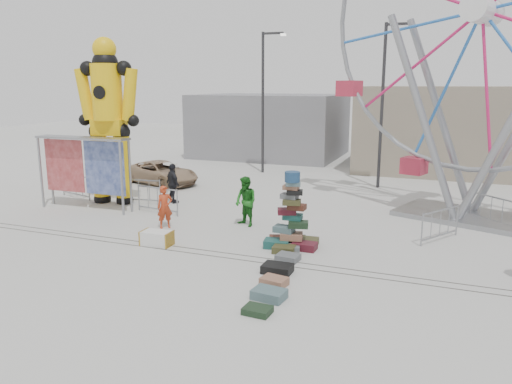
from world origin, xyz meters
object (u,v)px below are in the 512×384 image
at_px(banner_scaffold, 83,155).
at_px(barricade_dummy_c, 158,200).
at_px(barricade_wheel_back, 491,210).
at_px(suitcase_tower, 292,226).
at_px(pedestrian_green, 246,202).
at_px(parked_suv, 161,173).
at_px(pedestrian_black, 173,183).
at_px(barricade_dummy_b, 139,191).
at_px(pedestrian_red, 165,207).
at_px(lamp_post_left, 264,96).
at_px(lamp_post_right, 384,98).
at_px(barricade_dummy_a, 76,186).
at_px(steamer_trunk, 157,238).
at_px(crash_test_dummy, 108,115).
at_px(barricade_wheel_front, 440,225).
at_px(ferris_wheel, 480,39).

relative_size(banner_scaffold, barricade_dummy_c, 2.10).
xyz_separation_m(banner_scaffold, barricade_wheel_back, (15.59, 3.58, -1.72)).
relative_size(suitcase_tower, banner_scaffold, 0.59).
bearing_deg(pedestrian_green, parked_suv, 168.68).
bearing_deg(pedestrian_black, barricade_wheel_back, -140.78).
height_order(suitcase_tower, barricade_dummy_b, suitcase_tower).
bearing_deg(pedestrian_red, suitcase_tower, -48.92).
bearing_deg(lamp_post_left, suitcase_tower, -66.04).
xyz_separation_m(lamp_post_right, barricade_dummy_a, (-12.71, -7.50, -3.93)).
relative_size(lamp_post_left, steamer_trunk, 8.05).
bearing_deg(steamer_trunk, pedestrian_green, 57.21).
xyz_separation_m(barricade_dummy_b, barricade_dummy_c, (1.69, -1.17, 0.00)).
height_order(lamp_post_right, barricade_dummy_c, lamp_post_right).
distance_m(banner_scaffold, barricade_wheel_back, 16.09).
height_order(lamp_post_left, barricade_dummy_c, lamp_post_left).
xyz_separation_m(crash_test_dummy, banner_scaffold, (-0.30, -1.39, -1.56)).
height_order(barricade_dummy_b, pedestrian_green, pedestrian_green).
bearing_deg(barricade_wheel_front, barricade_dummy_c, 123.48).
xyz_separation_m(suitcase_tower, ferris_wheel, (5.24, 5.77, 6.03)).
bearing_deg(barricade_dummy_b, barricade_wheel_back, -0.01).
distance_m(crash_test_dummy, barricade_dummy_b, 3.49).
height_order(banner_scaffold, barricade_dummy_a, banner_scaffold).
height_order(barricade_dummy_a, barricade_dummy_c, same).
bearing_deg(parked_suv, steamer_trunk, -130.27).
height_order(lamp_post_right, steamer_trunk, lamp_post_right).
xyz_separation_m(banner_scaffold, barricade_dummy_b, (1.46, 1.66, -1.72)).
distance_m(suitcase_tower, crash_test_dummy, 10.13).
distance_m(barricade_dummy_a, parked_suv, 4.68).
bearing_deg(pedestrian_black, pedestrian_red, 149.62).
relative_size(barricade_wheel_front, barricade_wheel_back, 1.00).
height_order(ferris_wheel, pedestrian_green, ferris_wheel).
distance_m(lamp_post_right, barricade_wheel_front, 9.64).
height_order(banner_scaffold, barricade_wheel_back, banner_scaffold).
xyz_separation_m(pedestrian_green, pedestrian_black, (-4.36, 2.19, -0.04)).
bearing_deg(pedestrian_green, barricade_wheel_front, 33.28).
height_order(barricade_wheel_front, pedestrian_red, pedestrian_red).
height_order(lamp_post_right, crash_test_dummy, lamp_post_right).
xyz_separation_m(barricade_wheel_front, pedestrian_black, (-11.07, 1.50, 0.33)).
bearing_deg(lamp_post_right, barricade_wheel_front, -69.72).
height_order(barricade_dummy_a, parked_suv, parked_suv).
relative_size(barricade_dummy_b, barricade_dummy_c, 1.00).
bearing_deg(barricade_dummy_b, barricade_dummy_a, 174.23).
bearing_deg(suitcase_tower, parked_suv, 134.78).
bearing_deg(crash_test_dummy, barricade_wheel_back, -1.05).
distance_m(crash_test_dummy, steamer_trunk, 7.62).
distance_m(lamp_post_left, suitcase_tower, 14.36).
xyz_separation_m(barricade_wheel_front, pedestrian_green, (-6.71, -0.69, 0.37)).
height_order(lamp_post_left, pedestrian_green, lamp_post_left).
bearing_deg(lamp_post_right, steamer_trunk, -114.43).
xyz_separation_m(lamp_post_left, pedestrian_green, (3.34, -10.95, -3.56)).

